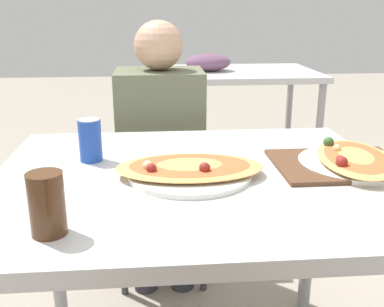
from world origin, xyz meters
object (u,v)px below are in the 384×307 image
object	(u,v)px
person_seated	(161,137)
soda_can	(90,140)
chair_far_seated	(161,167)
dining_table	(194,200)
pizza_main	(189,169)
drink_glass	(47,204)
pizza_second	(355,160)

from	to	relation	value
person_seated	soda_can	xyz separation A→B (m)	(-0.21, -0.52, 0.14)
chair_far_seated	soda_can	size ratio (longest dim) A/B	6.98
dining_table	pizza_main	bearing A→B (deg)	-145.65
person_seated	pizza_main	distance (m)	0.68
drink_glass	chair_far_seated	bearing A→B (deg)	77.69
person_seated	pizza_second	xyz separation A→B (m)	(0.54, -0.64, 0.10)
soda_can	pizza_second	bearing A→B (deg)	-8.59
person_seated	soda_can	world-z (taller)	person_seated
dining_table	soda_can	size ratio (longest dim) A/B	8.70
pizza_main	chair_far_seated	bearing A→B (deg)	94.74
soda_can	drink_glass	bearing A→B (deg)	-93.32
dining_table	pizza_main	xyz separation A→B (m)	(-0.02, -0.01, 0.09)
chair_far_seated	pizza_main	xyz separation A→B (m)	(0.07, -0.79, 0.27)
person_seated	chair_far_seated	bearing A→B (deg)	-90.00
soda_can	dining_table	bearing A→B (deg)	-25.50
soda_can	drink_glass	world-z (taller)	drink_glass
dining_table	pizza_second	world-z (taller)	pizza_second
dining_table	person_seated	bearing A→B (deg)	96.94
soda_can	pizza_main	bearing A→B (deg)	-28.40
drink_glass	soda_can	bearing A→B (deg)	86.68
soda_can	pizza_second	xyz separation A→B (m)	(0.75, -0.11, -0.04)
dining_table	chair_far_seated	xyz separation A→B (m)	(-0.08, 0.78, -0.18)
person_seated	soda_can	bearing A→B (deg)	67.99
dining_table	drink_glass	xyz separation A→B (m)	(-0.32, -0.31, 0.14)
dining_table	soda_can	bearing A→B (deg)	154.50
pizza_second	pizza_main	bearing A→B (deg)	-175.62
chair_far_seated	dining_table	bearing A→B (deg)	95.91
pizza_main	drink_glass	world-z (taller)	drink_glass
pizza_main	soda_can	size ratio (longest dim) A/B	3.20
pizza_main	person_seated	bearing A→B (deg)	95.55
pizza_second	drink_glass	bearing A→B (deg)	-156.65
pizza_main	soda_can	distance (m)	0.32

